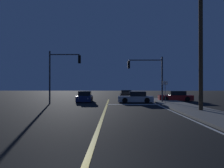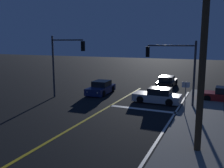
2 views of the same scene
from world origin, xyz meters
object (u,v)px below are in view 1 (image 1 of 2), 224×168
object	(u,v)px
car_side_waiting_black	(126,95)
utility_pole_right	(201,38)
car_mid_block_navy	(85,97)
traffic_signal_far_left	(61,69)
car_far_approaching_silver	(136,98)
traffic_signal_near_right	(149,72)
car_distant_tail_red	(176,97)
street_sign_corner	(165,89)

from	to	relation	value
car_side_waiting_black	utility_pole_right	xyz separation A→B (m)	(4.94, -17.48, 5.27)
car_mid_block_navy	utility_pole_right	bearing A→B (deg)	132.22
car_side_waiting_black	traffic_signal_far_left	xyz separation A→B (m)	(-7.94, -10.03, 3.38)
car_far_approaching_silver	traffic_signal_near_right	xyz separation A→B (m)	(1.55, -0.45, 3.11)
car_far_approaching_silver	utility_pole_right	xyz separation A→B (m)	(4.19, -9.30, 5.28)
car_far_approaching_silver	traffic_signal_near_right	distance (m)	3.51
car_distant_tail_red	traffic_signal_far_left	bearing A→B (deg)	110.55
car_side_waiting_black	traffic_signal_far_left	bearing A→B (deg)	-128.12
car_side_waiting_black	utility_pole_right	size ratio (longest dim) A/B	0.41
car_distant_tail_red	street_sign_corner	size ratio (longest dim) A/B	1.73
car_distant_tail_red	car_mid_block_navy	xyz separation A→B (m)	(-11.97, -1.31, -0.00)
car_side_waiting_black	car_distant_tail_red	distance (m)	8.34
car_far_approaching_silver	utility_pole_right	size ratio (longest dim) A/B	0.38
car_side_waiting_black	car_mid_block_navy	world-z (taller)	same
car_mid_block_navy	utility_pole_right	world-z (taller)	utility_pole_right
street_sign_corner	car_side_waiting_black	bearing A→B (deg)	107.20
car_distant_tail_red	car_far_approaching_silver	bearing A→B (deg)	118.86
traffic_signal_far_left	car_far_approaching_silver	bearing A→B (deg)	12.03
car_distant_tail_red	traffic_signal_near_right	size ratio (longest dim) A/B	0.82
car_mid_block_navy	street_sign_corner	distance (m)	10.37
utility_pole_right	car_distant_tail_red	bearing A→B (deg)	83.40
car_far_approaching_silver	car_mid_block_navy	bearing A→B (deg)	78.46
car_side_waiting_black	traffic_signal_near_right	bearing A→B (deg)	-74.85
traffic_signal_near_right	car_far_approaching_silver	bearing A→B (deg)	-16.28
utility_pole_right	car_far_approaching_silver	bearing A→B (deg)	114.25
car_side_waiting_black	utility_pole_right	distance (m)	18.91
car_mid_block_navy	traffic_signal_far_left	size ratio (longest dim) A/B	0.71
car_distant_tail_red	utility_pole_right	xyz separation A→B (m)	(-1.39, -12.04, 5.27)
car_side_waiting_black	car_mid_block_navy	xyz separation A→B (m)	(-5.64, -6.75, -0.00)
car_distant_tail_red	street_sign_corner	bearing A→B (deg)	157.72
car_mid_block_navy	utility_pole_right	xyz separation A→B (m)	(10.58, -10.73, 5.28)
car_mid_block_navy	street_sign_corner	world-z (taller)	street_sign_corner
car_side_waiting_black	traffic_signal_near_right	size ratio (longest dim) A/B	0.85
traffic_signal_far_left	street_sign_corner	size ratio (longest dim) A/B	2.31
car_distant_tail_red	traffic_signal_near_right	bearing A→B (deg)	131.06
street_sign_corner	car_far_approaching_silver	bearing A→B (deg)	130.62
traffic_signal_near_right	utility_pole_right	size ratio (longest dim) A/B	0.49
car_side_waiting_black	street_sign_corner	world-z (taller)	street_sign_corner
utility_pole_right	street_sign_corner	bearing A→B (deg)	103.03
car_far_approaching_silver	street_sign_corner	xyz separation A→B (m)	(2.79, -3.25, 1.15)
car_mid_block_navy	traffic_signal_far_left	xyz separation A→B (m)	(-2.30, -3.28, 3.38)
traffic_signal_near_right	traffic_signal_far_left	world-z (taller)	traffic_signal_far_left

